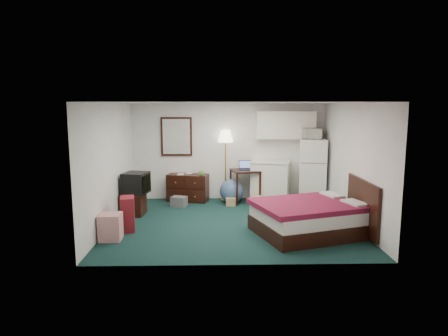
{
  "coord_description": "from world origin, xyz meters",
  "views": [
    {
      "loc": [
        -0.37,
        -8.12,
        2.45
      ],
      "look_at": [
        -0.16,
        0.32,
        1.12
      ],
      "focal_mm": 32.0,
      "sensor_mm": 36.0,
      "label": 1
    }
  ],
  "objects_px": {
    "desk": "(245,186)",
    "bed": "(309,218)",
    "fridge": "(312,170)",
    "suitcase": "(128,214)",
    "floor_lamp": "(226,165)",
    "tv_stand": "(133,204)",
    "dresser": "(188,188)",
    "kitchen_counter": "(270,182)"
  },
  "relations": [
    {
      "from": "bed",
      "to": "suitcase",
      "type": "relative_size",
      "value": 2.81
    },
    {
      "from": "desk",
      "to": "fridge",
      "type": "xyz_separation_m",
      "value": [
        1.72,
        0.05,
        0.39
      ]
    },
    {
      "from": "dresser",
      "to": "kitchen_counter",
      "type": "relative_size",
      "value": 1.01
    },
    {
      "from": "fridge",
      "to": "bed",
      "type": "height_order",
      "value": "fridge"
    },
    {
      "from": "fridge",
      "to": "suitcase",
      "type": "height_order",
      "value": "fridge"
    },
    {
      "from": "desk",
      "to": "suitcase",
      "type": "relative_size",
      "value": 1.23
    },
    {
      "from": "desk",
      "to": "bed",
      "type": "relative_size",
      "value": 0.44
    },
    {
      "from": "floor_lamp",
      "to": "tv_stand",
      "type": "relative_size",
      "value": 3.46
    },
    {
      "from": "bed",
      "to": "tv_stand",
      "type": "xyz_separation_m",
      "value": [
        -3.64,
        1.46,
        -0.06
      ]
    },
    {
      "from": "dresser",
      "to": "suitcase",
      "type": "xyz_separation_m",
      "value": [
        -1.02,
        -2.46,
        -0.01
      ]
    },
    {
      "from": "kitchen_counter",
      "to": "floor_lamp",
      "type": "bearing_deg",
      "value": -171.53
    },
    {
      "from": "floor_lamp",
      "to": "bed",
      "type": "xyz_separation_m",
      "value": [
        1.52,
        -2.82,
        -0.61
      ]
    },
    {
      "from": "dresser",
      "to": "floor_lamp",
      "type": "xyz_separation_m",
      "value": [
        0.97,
        0.07,
        0.57
      ]
    },
    {
      "from": "floor_lamp",
      "to": "kitchen_counter",
      "type": "relative_size",
      "value": 1.8
    },
    {
      "from": "suitcase",
      "to": "tv_stand",
      "type": "bearing_deg",
      "value": 85.53
    },
    {
      "from": "desk",
      "to": "fridge",
      "type": "height_order",
      "value": "fridge"
    },
    {
      "from": "desk",
      "to": "tv_stand",
      "type": "xyz_separation_m",
      "value": [
        -2.61,
        -1.14,
        -0.17
      ]
    },
    {
      "from": "dresser",
      "to": "bed",
      "type": "xyz_separation_m",
      "value": [
        2.49,
        -2.75,
        -0.04
      ]
    },
    {
      "from": "dresser",
      "to": "bed",
      "type": "relative_size",
      "value": 0.54
    },
    {
      "from": "floor_lamp",
      "to": "tv_stand",
      "type": "xyz_separation_m",
      "value": [
        -2.12,
        -1.36,
        -0.67
      ]
    },
    {
      "from": "desk",
      "to": "kitchen_counter",
      "type": "bearing_deg",
      "value": -6.08
    },
    {
      "from": "kitchen_counter",
      "to": "fridge",
      "type": "height_order",
      "value": "fridge"
    },
    {
      "from": "floor_lamp",
      "to": "dresser",
      "type": "bearing_deg",
      "value": -175.88
    },
    {
      "from": "tv_stand",
      "to": "suitcase",
      "type": "height_order",
      "value": "suitcase"
    },
    {
      "from": "dresser",
      "to": "kitchen_counter",
      "type": "distance_m",
      "value": 2.13
    },
    {
      "from": "bed",
      "to": "tv_stand",
      "type": "height_order",
      "value": "bed"
    },
    {
      "from": "tv_stand",
      "to": "suitcase",
      "type": "relative_size",
      "value": 0.78
    },
    {
      "from": "fridge",
      "to": "tv_stand",
      "type": "distance_m",
      "value": 4.53
    },
    {
      "from": "floor_lamp",
      "to": "kitchen_counter",
      "type": "xyz_separation_m",
      "value": [
        1.15,
        -0.14,
        -0.41
      ]
    },
    {
      "from": "desk",
      "to": "suitcase",
      "type": "distance_m",
      "value": 3.39
    },
    {
      "from": "desk",
      "to": "suitcase",
      "type": "height_order",
      "value": "desk"
    },
    {
      "from": "bed",
      "to": "fridge",
      "type": "bearing_deg",
      "value": 56.99
    },
    {
      "from": "bed",
      "to": "suitcase",
      "type": "height_order",
      "value": "suitcase"
    },
    {
      "from": "kitchen_counter",
      "to": "fridge",
      "type": "distance_m",
      "value": 1.11
    },
    {
      "from": "dresser",
      "to": "desk",
      "type": "relative_size",
      "value": 1.23
    },
    {
      "from": "bed",
      "to": "tv_stand",
      "type": "relative_size",
      "value": 3.61
    },
    {
      "from": "kitchen_counter",
      "to": "suitcase",
      "type": "xyz_separation_m",
      "value": [
        -3.14,
        -2.39,
        -0.17
      ]
    },
    {
      "from": "dresser",
      "to": "tv_stand",
      "type": "distance_m",
      "value": 1.73
    },
    {
      "from": "kitchen_counter",
      "to": "suitcase",
      "type": "bearing_deg",
      "value": -127.34
    },
    {
      "from": "desk",
      "to": "tv_stand",
      "type": "distance_m",
      "value": 2.85
    },
    {
      "from": "fridge",
      "to": "bed",
      "type": "distance_m",
      "value": 2.78
    },
    {
      "from": "desk",
      "to": "fridge",
      "type": "bearing_deg",
      "value": -11.7
    }
  ]
}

